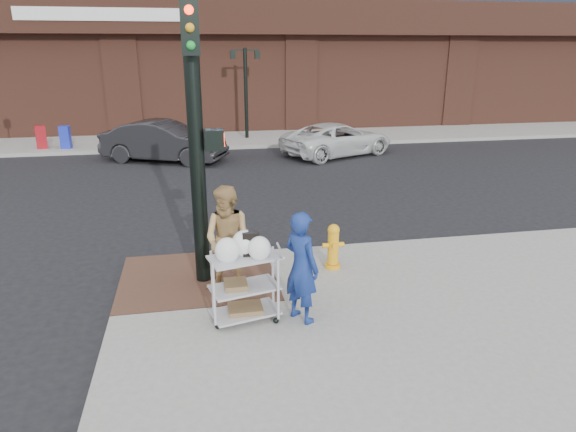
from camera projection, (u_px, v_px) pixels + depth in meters
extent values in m
plane|color=black|center=(235.00, 305.00, 8.74)|extent=(220.00, 220.00, 0.00)
cube|color=gray|center=(356.00, 101.00, 40.79)|extent=(65.00, 36.00, 0.15)
cube|color=brown|center=(198.00, 277.00, 9.42)|extent=(2.80, 2.40, 0.01)
cylinder|color=black|center=(246.00, 94.00, 23.35)|extent=(0.16, 0.16, 4.00)
cube|color=black|center=(245.00, 50.00, 22.75)|extent=(1.20, 0.06, 0.06)
cube|color=black|center=(233.00, 55.00, 22.72)|extent=(0.22, 0.22, 0.35)
cube|color=black|center=(257.00, 55.00, 22.91)|extent=(0.22, 0.22, 0.35)
cylinder|color=black|center=(196.00, 143.00, 8.57)|extent=(0.26, 0.26, 5.00)
cube|color=black|center=(214.00, 140.00, 8.60)|extent=(0.32, 0.28, 0.34)
cube|color=#FF260C|center=(224.00, 139.00, 8.63)|extent=(0.02, 0.18, 0.22)
cube|color=black|center=(190.00, 28.00, 7.74)|extent=(0.28, 0.18, 0.80)
imported|color=navy|center=(301.00, 267.00, 7.72)|extent=(0.70, 0.76, 1.75)
imported|color=tan|center=(229.00, 240.00, 8.62)|extent=(1.12, 1.02, 1.87)
imported|color=black|center=(164.00, 141.00, 19.49)|extent=(4.94, 3.38, 1.54)
imported|color=silver|center=(338.00, 139.00, 20.63)|extent=(5.17, 3.89, 1.30)
cube|color=#B0B0B6|center=(244.00, 258.00, 7.66)|extent=(1.12, 0.79, 0.03)
cube|color=#B0B0B6|center=(245.00, 287.00, 7.81)|extent=(1.12, 0.79, 0.03)
cube|color=#B0B0B6|center=(246.00, 312.00, 7.95)|extent=(1.12, 0.79, 0.03)
cube|color=black|center=(251.00, 245.00, 7.68)|extent=(0.25, 0.16, 0.36)
cube|color=brown|center=(236.00, 285.00, 7.77)|extent=(0.34, 0.39, 0.09)
cube|color=brown|center=(245.00, 309.00, 7.93)|extent=(0.52, 0.41, 0.08)
cylinder|color=#F1A414|center=(333.00, 266.00, 9.83)|extent=(0.29, 0.29, 0.08)
cylinder|color=#F1A414|center=(333.00, 248.00, 9.71)|extent=(0.21, 0.21, 0.64)
sphere|color=#F1A414|center=(334.00, 230.00, 9.60)|extent=(0.23, 0.23, 0.23)
cylinder|color=#F1A414|center=(333.00, 245.00, 9.70)|extent=(0.41, 0.09, 0.09)
cube|color=maroon|center=(41.00, 137.00, 21.29)|extent=(0.49, 0.47, 0.95)
cube|color=#1C2CB7|center=(65.00, 137.00, 21.32)|extent=(0.42, 0.38, 0.93)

